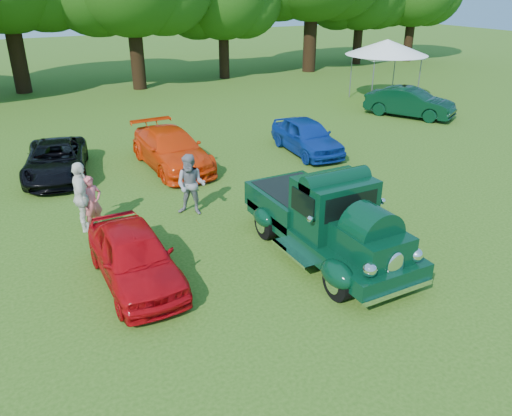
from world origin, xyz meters
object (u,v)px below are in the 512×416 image
back_car_green (410,102)px  spectator_grey (191,185)px  canopy_tent (387,48)px  spectator_white (82,197)px  back_car_orange (172,149)px  red_convertible (134,256)px  back_car_black (56,160)px  spectator_pink (93,203)px  hero_pickup (327,221)px  back_car_blue (307,136)px

back_car_green → spectator_grey: spectator_grey is taller
canopy_tent → spectator_white: bearing=-154.1°
back_car_orange → canopy_tent: canopy_tent is taller
red_convertible → spectator_grey: bearing=48.4°
back_car_black → spectator_pink: spectator_pink is taller
back_car_green → spectator_white: spectator_white is taller
spectator_pink → spectator_grey: size_ratio=0.85×
hero_pickup → back_car_orange: (-1.25, 7.89, -0.22)m
spectator_white → spectator_grey: bearing=-87.9°
red_convertible → spectator_white: size_ratio=1.96×
red_convertible → back_car_black: 7.96m
spectator_pink → canopy_tent: bearing=6.0°
spectator_grey → back_car_orange: bearing=116.1°
back_car_blue → back_car_green: 8.14m
spectator_white → spectator_pink: bearing=-88.0°
back_car_black → canopy_tent: canopy_tent is taller
spectator_grey → red_convertible: bearing=-93.6°
canopy_tent → back_car_green: bearing=-109.8°
spectator_pink → red_convertible: bearing=-105.4°
red_convertible → spectator_white: bearing=98.8°
spectator_pink → hero_pickup: bearing=-60.5°
back_car_green → spectator_grey: bearing=173.8°
red_convertible → spectator_grey: spectator_grey is taller
back_car_green → spectator_white: size_ratio=2.21×
back_car_blue → back_car_green: (7.76, 2.45, 0.04)m
hero_pickup → spectator_pink: hero_pickup is taller
back_car_black → canopy_tent: bearing=24.1°
back_car_orange → canopy_tent: bearing=17.9°
hero_pickup → back_car_black: (-5.12, 8.88, -0.30)m
back_car_blue → canopy_tent: 10.99m
back_car_blue → back_car_green: bearing=22.5°
back_car_orange → canopy_tent: size_ratio=0.87×
back_car_black → back_car_green: bearing=13.6°
back_car_green → spectator_pink: 17.48m
spectator_white → canopy_tent: bearing=-54.8°
red_convertible → spectator_pink: (-0.27, 3.15, 0.12)m
spectator_grey → canopy_tent: (15.14, 9.16, 2.02)m
spectator_grey → canopy_tent: size_ratio=0.34×
hero_pickup → back_car_blue: size_ratio=1.34×
back_car_green → spectator_grey: (-13.90, -5.73, 0.20)m
back_car_green → spectator_white: (-16.87, -5.35, 0.27)m
spectator_pink → canopy_tent: 20.04m
hero_pickup → spectator_grey: bearing=119.2°
back_car_blue → back_car_orange: bearing=175.6°
spectator_pink → spectator_grey: 2.75m
spectator_pink → back_car_orange: bearing=26.6°
spectator_grey → spectator_white: (-2.97, 0.38, 0.07)m
spectator_white → canopy_tent: 20.22m
back_car_green → spectator_pink: spectator_pink is taller
hero_pickup → spectator_pink: size_ratio=3.42×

